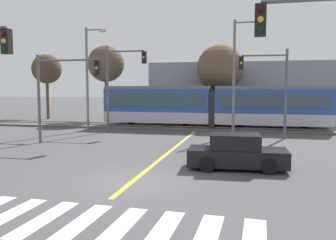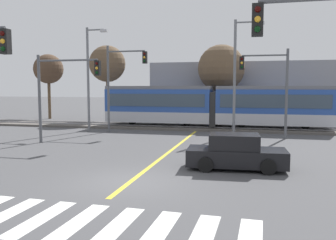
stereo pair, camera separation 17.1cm
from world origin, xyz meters
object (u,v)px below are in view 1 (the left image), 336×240
bare_tree_far_west (47,69)px  traffic_light_far_right (270,80)px  light_rail_tram (213,105)px  traffic_light_mid_left (60,84)px  sedan_crossing (237,153)px  bare_tree_east (220,68)px  traffic_light_far_left (119,76)px  street_lamp_centre (237,70)px  bare_tree_west (106,64)px  street_lamp_west (89,73)px

bare_tree_far_west → traffic_light_far_right: bearing=-23.4°
light_rail_tram → traffic_light_mid_left: (-8.41, -9.83, 1.68)m
sedan_crossing → traffic_light_mid_left: traffic_light_mid_left is taller
bare_tree_far_west → bare_tree_east: 19.09m
traffic_light_far_left → street_lamp_centre: (8.86, 0.38, 0.37)m
street_lamp_centre → bare_tree_east: (-1.81, 7.28, 0.53)m
light_rail_tram → bare_tree_far_west: 19.89m
traffic_light_far_left → bare_tree_west: bare_tree_west is taller
traffic_light_far_left → street_lamp_centre: bearing=2.5°
bare_tree_far_west → bare_tree_west: (7.63, -1.60, 0.36)m
street_lamp_west → street_lamp_centre: size_ratio=0.99×
traffic_light_mid_left → bare_tree_west: (-2.76, 13.74, 2.08)m
light_rail_tram → sedan_crossing: bearing=-80.1°
traffic_light_far_right → bare_tree_west: bearing=151.5°
traffic_light_far_left → bare_tree_west: 8.95m
street_lamp_west → traffic_light_far_left: bearing=-7.8°
traffic_light_far_left → bare_tree_far_west: bare_tree_far_west is taller
street_lamp_west → bare_tree_east: 12.20m
traffic_light_mid_left → traffic_light_far_right: (12.71, 5.35, 0.27)m
sedan_crossing → bare_tree_east: bare_tree_east is taller
traffic_light_mid_left → street_lamp_centre: size_ratio=0.66×
traffic_light_far_right → bare_tree_far_west: 25.21m
street_lamp_centre → sedan_crossing: bearing=-87.5°
light_rail_tram → street_lamp_west: street_lamp_west is taller
light_rail_tram → bare_tree_east: 5.03m
light_rail_tram → traffic_light_far_right: size_ratio=3.04×
traffic_light_mid_left → traffic_light_far_left: (1.57, 6.04, 0.63)m
light_rail_tram → street_lamp_centre: street_lamp_centre is taller
sedan_crossing → traffic_light_far_right: traffic_light_far_right is taller
street_lamp_west → bare_tree_far_west: street_lamp_west is taller
bare_tree_west → bare_tree_far_west: bearing=168.2°
street_lamp_west → bare_tree_east: street_lamp_west is taller
traffic_light_mid_left → traffic_light_far_left: size_ratio=0.82×
street_lamp_centre → bare_tree_west: bearing=151.0°
light_rail_tram → bare_tree_west: (-11.18, 3.91, 3.76)m
street_lamp_centre → light_rail_tram: bearing=120.6°
street_lamp_west → bare_tree_far_west: size_ratio=1.16×
traffic_light_far_right → street_lamp_centre: bearing=154.7°
sedan_crossing → bare_tree_far_west: (-21.31, 19.84, 4.75)m
traffic_light_mid_left → traffic_light_far_left: traffic_light_far_left is taller
traffic_light_far_right → street_lamp_west: size_ratio=0.74×
light_rail_tram → sedan_crossing: size_ratio=4.31×
sedan_crossing → street_lamp_centre: street_lamp_centre is taller
traffic_light_far_left → street_lamp_centre: street_lamp_centre is taller
traffic_light_far_right → bare_tree_far_west: bearing=156.6°
bare_tree_west → street_lamp_centre: bearing=-29.0°
traffic_light_mid_left → traffic_light_far_left: bearing=75.4°
street_lamp_centre → bare_tree_far_west: 22.67m
traffic_light_mid_left → bare_tree_east: (8.62, 13.70, 1.52)m
bare_tree_east → traffic_light_far_right: bearing=-64.0°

